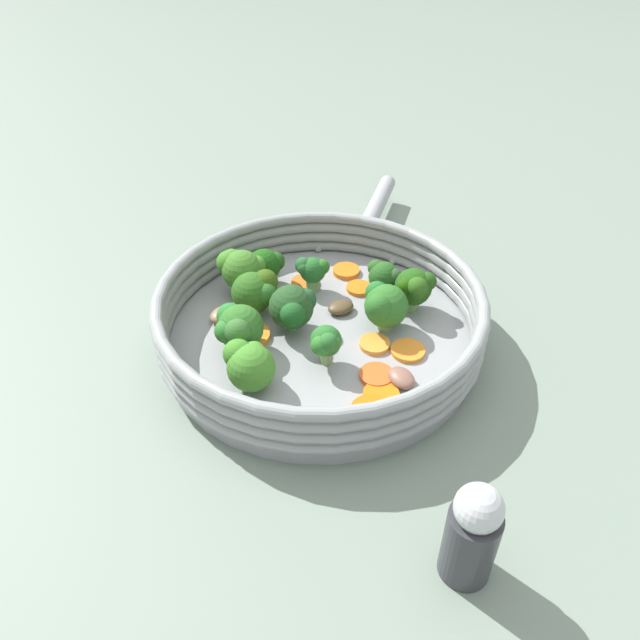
# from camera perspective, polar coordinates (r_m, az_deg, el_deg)

# --- Properties ---
(ground_plane) EXTENTS (4.00, 4.00, 0.00)m
(ground_plane) POSITION_cam_1_polar(r_m,az_deg,el_deg) (0.67, 0.00, -2.17)
(ground_plane) COLOR gray
(skillet) EXTENTS (0.33, 0.33, 0.02)m
(skillet) POSITION_cam_1_polar(r_m,az_deg,el_deg) (0.66, 0.00, -1.60)
(skillet) COLOR #939699
(skillet) RESTS_ON ground_plane
(skillet_rim_wall) EXTENTS (0.34, 0.34, 0.05)m
(skillet_rim_wall) POSITION_cam_1_polar(r_m,az_deg,el_deg) (0.64, 0.00, 0.78)
(skillet_rim_wall) COLOR gray
(skillet_rim_wall) RESTS_ON skillet
(skillet_handle) EXTENTS (0.18, 0.05, 0.02)m
(skillet_handle) POSITION_cam_1_polar(r_m,az_deg,el_deg) (0.86, 4.96, 9.90)
(skillet_handle) COLOR #999B9E
(skillet_handle) RESTS_ON skillet
(skillet_rivet_left) EXTENTS (0.01, 0.01, 0.01)m
(skillet_rivet_left) POSITION_cam_1_polar(r_m,az_deg,el_deg) (0.76, 6.66, 5.42)
(skillet_rivet_left) COLOR #969599
(skillet_rivet_left) RESTS_ON skillet
(skillet_rivet_right) EXTENTS (0.01, 0.01, 0.01)m
(skillet_rivet_right) POSITION_cam_1_polar(r_m,az_deg,el_deg) (0.78, -0.16, 6.53)
(skillet_rivet_right) COLOR #929898
(skillet_rivet_right) RESTS_ON skillet
(carrot_slice_0) EXTENTS (0.06, 0.06, 0.01)m
(carrot_slice_0) POSITION_cam_1_polar(r_m,az_deg,el_deg) (0.72, -5.61, 2.77)
(carrot_slice_0) COLOR #F79B3B
(carrot_slice_0) RESTS_ON skillet
(carrot_slice_1) EXTENTS (0.03, 0.03, 0.00)m
(carrot_slice_1) POSITION_cam_1_polar(r_m,az_deg,el_deg) (0.72, 3.58, 2.93)
(carrot_slice_1) COLOR orange
(carrot_slice_1) RESTS_ON skillet
(carrot_slice_2) EXTENTS (0.05, 0.05, 0.01)m
(carrot_slice_2) POSITION_cam_1_polar(r_m,az_deg,el_deg) (0.57, 4.73, -8.32)
(carrot_slice_2) COLOR orange
(carrot_slice_2) RESTS_ON skillet
(carrot_slice_3) EXTENTS (0.04, 0.04, 0.00)m
(carrot_slice_3) POSITION_cam_1_polar(r_m,az_deg,el_deg) (0.64, 8.03, -2.80)
(carrot_slice_3) COLOR orange
(carrot_slice_3) RESTS_ON skillet
(carrot_slice_4) EXTENTS (0.04, 0.04, 0.00)m
(carrot_slice_4) POSITION_cam_1_polar(r_m,az_deg,el_deg) (0.73, -1.38, 3.45)
(carrot_slice_4) COLOR orange
(carrot_slice_4) RESTS_ON skillet
(carrot_slice_5) EXTENTS (0.05, 0.05, 0.01)m
(carrot_slice_5) POSITION_cam_1_polar(r_m,az_deg,el_deg) (0.61, 5.19, -5.05)
(carrot_slice_5) COLOR #DB5C23
(carrot_slice_5) RESTS_ON skillet
(carrot_slice_6) EXTENTS (0.04, 0.04, 0.01)m
(carrot_slice_6) POSITION_cam_1_polar(r_m,az_deg,el_deg) (0.74, 2.42, 4.51)
(carrot_slice_6) COLOR orange
(carrot_slice_6) RESTS_ON skillet
(carrot_slice_7) EXTENTS (0.05, 0.05, 0.00)m
(carrot_slice_7) POSITION_cam_1_polar(r_m,az_deg,el_deg) (0.59, 5.61, -6.80)
(carrot_slice_7) COLOR orange
(carrot_slice_7) RESTS_ON skillet
(carrot_slice_8) EXTENTS (0.05, 0.05, 0.01)m
(carrot_slice_8) POSITION_cam_1_polar(r_m,az_deg,el_deg) (0.65, -6.49, -1.41)
(carrot_slice_8) COLOR orange
(carrot_slice_8) RESTS_ON skillet
(carrot_slice_9) EXTENTS (0.04, 0.04, 0.01)m
(carrot_slice_9) POSITION_cam_1_polar(r_m,az_deg,el_deg) (0.64, 5.01, -2.20)
(carrot_slice_9) COLOR orange
(carrot_slice_9) RESTS_ON skillet
(broccoli_floret_0) EXTENTS (0.05, 0.05, 0.05)m
(broccoli_floret_0) POSITION_cam_1_polar(r_m,az_deg,el_deg) (0.62, -7.53, -0.64)
(broccoli_floret_0) COLOR #638E49
(broccoli_floret_0) RESTS_ON skillet
(broccoli_floret_1) EXTENTS (0.04, 0.05, 0.04)m
(broccoli_floret_1) POSITION_cam_1_polar(r_m,az_deg,el_deg) (0.72, -5.14, 5.01)
(broccoli_floret_1) COLOR #7AAB5D
(broccoli_floret_1) RESTS_ON skillet
(broccoli_floret_2) EXTENTS (0.05, 0.06, 0.06)m
(broccoli_floret_2) POSITION_cam_1_polar(r_m,az_deg,el_deg) (0.70, -7.31, 4.72)
(broccoli_floret_2) COLOR #6FA052
(broccoli_floret_2) RESTS_ON skillet
(broccoli_floret_3) EXTENTS (0.03, 0.04, 0.05)m
(broccoli_floret_3) POSITION_cam_1_polar(r_m,az_deg,el_deg) (0.69, 5.87, 3.96)
(broccoli_floret_3) COLOR #7FB167
(broccoli_floret_3) RESTS_ON skillet
(broccoli_floret_4) EXTENTS (0.05, 0.04, 0.05)m
(broccoli_floret_4) POSITION_cam_1_polar(r_m,az_deg,el_deg) (0.68, 8.62, 3.00)
(broccoli_floret_4) COLOR #73A756
(broccoli_floret_4) RESTS_ON skillet
(broccoli_floret_5) EXTENTS (0.04, 0.03, 0.04)m
(broccoli_floret_5) POSITION_cam_1_polar(r_m,az_deg,el_deg) (0.60, 0.54, -2.06)
(broccoli_floret_5) COLOR #7B9A57
(broccoli_floret_5) RESTS_ON skillet
(broccoli_floret_6) EXTENTS (0.05, 0.05, 0.05)m
(broccoli_floret_6) POSITION_cam_1_polar(r_m,az_deg,el_deg) (0.58, -6.62, -3.93)
(broccoli_floret_6) COLOR #87B161
(broccoli_floret_6) RESTS_ON skillet
(broccoli_floret_7) EXTENTS (0.05, 0.05, 0.05)m
(broccoli_floret_7) POSITION_cam_1_polar(r_m,az_deg,el_deg) (0.65, 5.88, 1.35)
(broccoli_floret_7) COLOR #85A36A
(broccoli_floret_7) RESTS_ON skillet
(broccoli_floret_8) EXTENTS (0.06, 0.05, 0.05)m
(broccoli_floret_8) POSITION_cam_1_polar(r_m,az_deg,el_deg) (0.64, -2.53, 1.14)
(broccoli_floret_8) COLOR #61984B
(broccoli_floret_8) RESTS_ON skillet
(broccoli_floret_9) EXTENTS (0.03, 0.04, 0.04)m
(broccoli_floret_9) POSITION_cam_1_polar(r_m,az_deg,el_deg) (0.70, -0.77, 4.58)
(broccoli_floret_9) COLOR #6A9253
(broccoli_floret_9) RESTS_ON skillet
(broccoli_floret_10) EXTENTS (0.05, 0.05, 0.05)m
(broccoli_floret_10) POSITION_cam_1_polar(r_m,az_deg,el_deg) (0.67, -5.78, 2.67)
(broccoli_floret_10) COLOR #6D965A
(broccoli_floret_10) RESTS_ON skillet
(mushroom_piece_0) EXTENTS (0.04, 0.04, 0.01)m
(mushroom_piece_0) POSITION_cam_1_polar(r_m,az_deg,el_deg) (0.60, 7.45, -5.27)
(mushroom_piece_0) COLOR #855B4B
(mushroom_piece_0) RESTS_ON skillet
(mushroom_piece_1) EXTENTS (0.04, 0.04, 0.01)m
(mushroom_piece_1) POSITION_cam_1_polar(r_m,az_deg,el_deg) (0.68, -8.75, 0.52)
(mushroom_piece_1) COLOR #8B664B
(mushroom_piece_1) RESTS_ON skillet
(mushroom_piece_2) EXTENTS (0.04, 0.04, 0.01)m
(mushroom_piece_2) POSITION_cam_1_polar(r_m,az_deg,el_deg) (0.68, 1.91, 1.17)
(mushroom_piece_2) COLOR brown
(mushroom_piece_2) RESTS_ON skillet
(salt_shaker) EXTENTS (0.04, 0.04, 0.09)m
(salt_shaker) POSITION_cam_1_polar(r_m,az_deg,el_deg) (0.47, 13.74, -18.46)
(salt_shaker) COLOR #333338
(salt_shaker) RESTS_ON ground_plane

